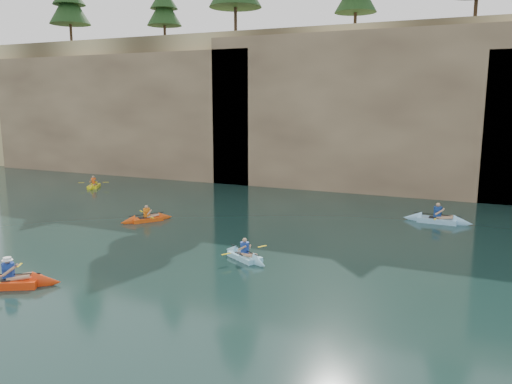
% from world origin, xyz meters
% --- Properties ---
extents(ground, '(160.00, 160.00, 0.00)m').
position_xyz_m(ground, '(0.00, 0.00, 0.00)').
color(ground, black).
rests_on(ground, ground).
extents(cliff, '(70.00, 16.00, 12.00)m').
position_xyz_m(cliff, '(0.00, 30.00, 6.00)').
color(cliff, tan).
rests_on(cliff, ground).
extents(cliff_slab_west, '(26.00, 2.40, 10.56)m').
position_xyz_m(cliff_slab_west, '(-20.00, 22.60, 5.28)').
color(cliff_slab_west, tan).
rests_on(cliff_slab_west, ground).
extents(cliff_slab_center, '(24.00, 2.40, 11.40)m').
position_xyz_m(cliff_slab_center, '(2.00, 22.60, 5.70)').
color(cliff_slab_center, tan).
rests_on(cliff_slab_center, ground).
extents(sea_cave_west, '(4.50, 1.00, 4.00)m').
position_xyz_m(sea_cave_west, '(-18.00, 21.95, 2.00)').
color(sea_cave_west, black).
rests_on(sea_cave_west, ground).
extents(sea_cave_center, '(3.50, 1.00, 3.20)m').
position_xyz_m(sea_cave_center, '(-4.00, 21.95, 1.60)').
color(sea_cave_center, black).
rests_on(sea_cave_center, ground).
extents(sea_cave_east, '(5.00, 1.00, 4.50)m').
position_xyz_m(sea_cave_east, '(10.00, 21.95, 2.25)').
color(sea_cave_east, black).
rests_on(sea_cave_east, ground).
extents(main_kayaker, '(3.49, 2.42, 1.32)m').
position_xyz_m(main_kayaker, '(-6.00, -0.92, 0.18)').
color(main_kayaker, '#EC380D').
rests_on(main_kayaker, ground).
extents(kayaker_orange, '(2.20, 2.74, 1.09)m').
position_xyz_m(kayaker_orange, '(-7.32, 8.95, 0.14)').
color(kayaker_orange, '#F14F0F').
rests_on(kayaker_orange, ground).
extents(kayaker_ltblue_near, '(2.78, 2.01, 1.11)m').
position_xyz_m(kayaker_ltblue_near, '(0.27, 5.18, 0.14)').
color(kayaker_ltblue_near, '#8ED5ED').
rests_on(kayaker_ltblue_near, ground).
extents(kayaker_yellow, '(1.94, 2.67, 1.10)m').
position_xyz_m(kayaker_yellow, '(-17.23, 16.03, 0.14)').
color(kayaker_yellow, yellow).
rests_on(kayaker_yellow, ground).
extents(kayaker_ltblue_mid, '(3.54, 2.62, 1.34)m').
position_xyz_m(kayaker_ltblue_mid, '(7.06, 14.92, 0.16)').
color(kayaker_ltblue_mid, '#8EC9EE').
rests_on(kayaker_ltblue_mid, ground).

